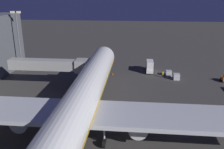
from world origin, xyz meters
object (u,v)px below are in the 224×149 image
at_px(airliner_at_gate, 79,107).
at_px(baggage_container_mid_row, 169,73).
at_px(cargo_truck_aft, 150,66).
at_px(traffic_cone_nose_port, 113,74).
at_px(baggage_container_far_row, 176,77).
at_px(traffic_cone_nose_starboard, 98,73).
at_px(ground_crew_marshaller_fwd, 163,74).
at_px(apron_floodlight_mast, 19,37).
at_px(jet_bridge, 55,65).

xyz_separation_m(airliner_at_gate, baggage_container_mid_row, (-18.29, -33.64, -4.99)).
bearing_deg(baggage_container_mid_row, cargo_truck_aft, -29.05).
bearing_deg(traffic_cone_nose_port, baggage_container_far_row, 172.77).
xyz_separation_m(cargo_truck_aft, traffic_cone_nose_starboard, (15.15, 3.78, -1.56)).
height_order(baggage_container_far_row, ground_crew_marshaller_fwd, ground_crew_marshaller_fwd).
xyz_separation_m(cargo_truck_aft, baggage_container_far_row, (-7.04, 6.03, -0.98)).
bearing_deg(baggage_container_mid_row, ground_crew_marshaller_fwd, 39.91).
bearing_deg(baggage_container_far_row, traffic_cone_nose_starboard, -5.80).
relative_size(airliner_at_gate, baggage_container_far_row, 39.82).
distance_m(apron_floodlight_mast, baggage_container_mid_row, 44.81).
relative_size(airliner_at_gate, traffic_cone_nose_port, 123.04).
relative_size(airliner_at_gate, baggage_container_mid_row, 40.99).
height_order(airliner_at_gate, traffic_cone_nose_starboard, airliner_at_gate).
relative_size(cargo_truck_aft, baggage_container_far_row, 3.46).
height_order(airliner_at_gate, ground_crew_marshaller_fwd, airliner_at_gate).
distance_m(airliner_at_gate, apron_floodlight_mast, 42.59).
relative_size(cargo_truck_aft, traffic_cone_nose_port, 10.68).
xyz_separation_m(apron_floodlight_mast, traffic_cone_nose_port, (-27.70, 0.99, -10.03)).
distance_m(ground_crew_marshaller_fwd, traffic_cone_nose_starboard, 18.62).
xyz_separation_m(baggage_container_far_row, traffic_cone_nose_starboard, (22.19, -2.26, -0.57)).
xyz_separation_m(airliner_at_gate, jet_bridge, (10.89, -21.71, 0.11)).
xyz_separation_m(apron_floodlight_mast, cargo_truck_aft, (-38.45, -2.79, -8.47)).
distance_m(cargo_truck_aft, baggage_container_far_row, 9.32).
distance_m(baggage_container_mid_row, traffic_cone_nose_starboard, 20.51).
bearing_deg(traffic_cone_nose_starboard, baggage_container_mid_row, -177.73).
bearing_deg(apron_floodlight_mast, ground_crew_marshaller_fwd, 177.60).
distance_m(jet_bridge, traffic_cone_nose_starboard, 15.18).
bearing_deg(airliner_at_gate, jet_bridge, -63.36).
distance_m(baggage_container_far_row, traffic_cone_nose_port, 17.94).
distance_m(baggage_container_mid_row, traffic_cone_nose_port, 16.11).
height_order(airliner_at_gate, baggage_container_mid_row, airliner_at_gate).
xyz_separation_m(airliner_at_gate, traffic_cone_nose_port, (-2.20, -32.83, -5.48)).
bearing_deg(apron_floodlight_mast, baggage_container_mid_row, 179.77).
bearing_deg(jet_bridge, baggage_container_mid_row, -157.76).
xyz_separation_m(baggage_container_far_row, ground_crew_marshaller_fwd, (3.60, -1.48, 0.11)).
xyz_separation_m(baggage_container_far_row, traffic_cone_nose_port, (17.79, -2.26, -0.57)).
height_order(cargo_truck_aft, traffic_cone_nose_port, cargo_truck_aft).
distance_m(cargo_truck_aft, traffic_cone_nose_port, 11.50).
relative_size(ground_crew_marshaller_fwd, traffic_cone_nose_port, 3.17).
height_order(airliner_at_gate, baggage_container_far_row, airliner_at_gate).
height_order(jet_bridge, traffic_cone_nose_port, jet_bridge).
bearing_deg(traffic_cone_nose_port, airliner_at_gate, 86.17).
bearing_deg(ground_crew_marshaller_fwd, baggage_container_mid_row, -140.09).
bearing_deg(apron_floodlight_mast, baggage_container_far_row, 175.92).
bearing_deg(ground_crew_marshaller_fwd, apron_floodlight_mast, -2.40).
xyz_separation_m(ground_crew_marshaller_fwd, traffic_cone_nose_starboard, (18.59, -0.77, -0.69)).
distance_m(cargo_truck_aft, traffic_cone_nose_starboard, 15.69).
bearing_deg(traffic_cone_nose_starboard, traffic_cone_nose_port, 180.00).
height_order(apron_floodlight_mast, baggage_container_far_row, apron_floodlight_mast).
xyz_separation_m(traffic_cone_nose_port, traffic_cone_nose_starboard, (4.40, 0.00, 0.00)).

